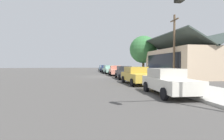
% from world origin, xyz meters
% --- Properties ---
extents(ground_plane, '(120.00, 120.00, 0.00)m').
position_xyz_m(ground_plane, '(0.00, 0.00, 0.00)').
color(ground_plane, '#4C4947').
extents(sidewalk_curb, '(60.00, 4.20, 0.16)m').
position_xyz_m(sidewalk_curb, '(0.00, 5.60, 0.08)').
color(sidewalk_curb, '#B2AFA8').
rests_on(sidewalk_curb, ground).
extents(car_skyblue, '(4.92, 2.19, 1.59)m').
position_xyz_m(car_skyblue, '(-19.77, 2.86, 0.82)').
color(car_skyblue, '#8CB7E0').
rests_on(car_skyblue, ground).
extents(car_navy, '(4.86, 2.10, 1.59)m').
position_xyz_m(car_navy, '(-13.63, 2.65, 0.82)').
color(car_navy, navy).
rests_on(car_navy, ground).
extents(car_seafoam, '(4.84, 2.17, 1.59)m').
position_xyz_m(car_seafoam, '(-8.16, 2.63, 0.82)').
color(car_seafoam, '#9ED1BC').
rests_on(car_seafoam, ground).
extents(car_coral, '(4.53, 2.19, 1.59)m').
position_xyz_m(car_coral, '(-2.24, 2.87, 0.81)').
color(car_coral, '#EA8C75').
rests_on(car_coral, ground).
extents(car_charcoal, '(4.96, 2.13, 1.59)m').
position_xyz_m(car_charcoal, '(4.00, 2.90, 0.82)').
color(car_charcoal, '#2D3035').
rests_on(car_charcoal, ground).
extents(car_mustard, '(4.89, 2.20, 1.59)m').
position_xyz_m(car_mustard, '(9.98, 2.71, 0.82)').
color(car_mustard, gold).
rests_on(car_mustard, ground).
extents(car_ivory, '(4.91, 2.18, 1.59)m').
position_xyz_m(car_ivory, '(15.88, 2.90, 0.82)').
color(car_ivory, silver).
rests_on(car_ivory, ground).
extents(storefront_building, '(13.30, 7.19, 5.85)m').
position_xyz_m(storefront_building, '(2.31, 11.98, 2.08)').
color(storefront_building, '#CCB293').
rests_on(storefront_building, ground).
extents(shade_tree, '(4.94, 4.94, 6.93)m').
position_xyz_m(shade_tree, '(-5.73, 8.63, 4.45)').
color(shade_tree, brown).
rests_on(shade_tree, ground).
extents(traffic_light_main, '(0.37, 2.79, 5.20)m').
position_xyz_m(traffic_light_main, '(20.53, 2.54, 3.49)').
color(traffic_light_main, '#383833').
rests_on(traffic_light_main, ground).
extents(utility_pole_wooden, '(1.80, 0.24, 7.50)m').
position_xyz_m(utility_pole_wooden, '(6.49, 8.20, 3.93)').
color(utility_pole_wooden, brown).
rests_on(utility_pole_wooden, ground).
extents(fire_hydrant_red, '(0.22, 0.22, 0.71)m').
position_xyz_m(fire_hydrant_red, '(4.26, 4.20, 0.50)').
color(fire_hydrant_red, red).
rests_on(fire_hydrant_red, sidewalk_curb).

